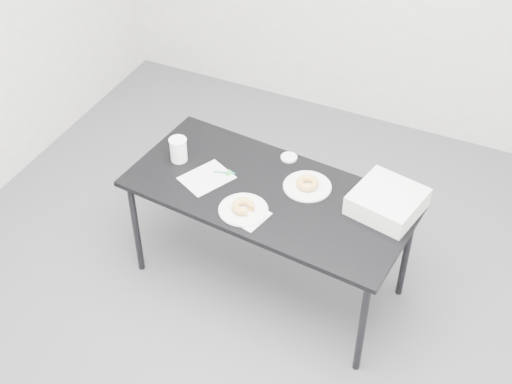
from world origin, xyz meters
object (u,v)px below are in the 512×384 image
at_px(table, 269,199).
at_px(donut_near, 243,206).
at_px(pen, 224,172).
at_px(plate_far, 307,186).
at_px(coffee_cup, 178,150).
at_px(scorecard, 207,178).
at_px(bakery_box, 387,201).
at_px(plate_near, 243,210).
at_px(donut_far, 307,183).

distance_m(table, donut_near, 0.21).
height_order(pen, plate_far, pen).
height_order(donut_near, plate_far, donut_near).
relative_size(plate_far, coffee_cup, 1.85).
bearing_deg(coffee_cup, scorecard, -20.19).
height_order(table, bakery_box, bakery_box).
bearing_deg(plate_near, coffee_cup, 155.58).
bearing_deg(plate_near, donut_far, 53.91).
bearing_deg(table, coffee_cup, -178.25).
height_order(pen, donut_far, donut_far).
xyz_separation_m(table, donut_far, (0.16, 0.12, 0.08)).
height_order(donut_near, donut_far, donut_near).
height_order(plate_near, donut_far, donut_far).
height_order(plate_far, donut_far, donut_far).
xyz_separation_m(scorecard, donut_far, (0.51, 0.16, 0.03)).
bearing_deg(plate_near, pen, 134.54).
bearing_deg(donut_far, pen, -169.37).
bearing_deg(donut_far, scorecard, -162.84).
relative_size(donut_far, coffee_cup, 0.87).
height_order(pen, coffee_cup, coffee_cup).
bearing_deg(table, donut_near, -101.90).
bearing_deg(pen, coffee_cup, 162.51).
xyz_separation_m(table, bakery_box, (0.58, 0.12, 0.10)).
xyz_separation_m(table, plate_far, (0.16, 0.12, 0.05)).
bearing_deg(plate_far, plate_near, -126.09).
xyz_separation_m(scorecard, donut_near, (0.29, -0.15, 0.03)).
bearing_deg(table, bakery_box, 17.24).
distance_m(plate_near, donut_near, 0.02).
height_order(plate_far, bakery_box, bakery_box).
xyz_separation_m(table, coffee_cup, (-0.55, 0.04, 0.12)).
height_order(scorecard, plate_far, plate_far).
relative_size(donut_near, bakery_box, 0.37).
distance_m(donut_near, plate_far, 0.38).
xyz_separation_m(plate_far, coffee_cup, (-0.71, -0.08, 0.06)).
distance_m(scorecard, plate_far, 0.53).
height_order(table, plate_far, plate_far).
distance_m(plate_near, bakery_box, 0.72).
relative_size(donut_near, plate_far, 0.47).
bearing_deg(pen, plate_far, -6.38).
xyz_separation_m(donut_near, plate_far, (0.22, 0.30, -0.03)).
xyz_separation_m(plate_far, bakery_box, (0.42, 0.01, 0.05)).
distance_m(donut_far, bakery_box, 0.42).
distance_m(donut_near, donut_far, 0.38).
bearing_deg(plate_near, table, 72.65).
relative_size(scorecard, plate_near, 1.01).
bearing_deg(pen, table, -23.88).
bearing_deg(plate_far, bakery_box, 0.85).
bearing_deg(table, pen, 178.57).
bearing_deg(scorecard, donut_far, 43.15).
bearing_deg(bakery_box, pen, -162.03).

